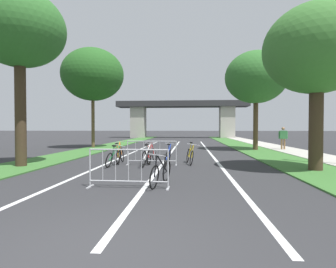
{
  "coord_description": "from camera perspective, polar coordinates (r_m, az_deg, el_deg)",
  "views": [
    {
      "loc": [
        1.2,
        -3.35,
        1.61
      ],
      "look_at": [
        -0.28,
        15.33,
        1.19
      ],
      "focal_mm": 28.99,
      "sensor_mm": 36.0,
      "label": 1
    }
  ],
  "objects": [
    {
      "name": "bicycle_blue_3",
      "position": [
        11.36,
        -0.03,
        -4.95
      ],
      "size": [
        0.53,
        1.76,
        0.97
      ],
      "rotation": [
        0.0,
        0.0,
        -0.04
      ],
      "color": "black",
      "rests_on": "ground"
    },
    {
      "name": "lane_stripe_center",
      "position": [
        17.79,
        0.65,
        -3.9
      ],
      "size": [
        0.14,
        28.65,
        0.01
      ],
      "primitive_type": "cube",
      "color": "silver",
      "rests_on": "ground"
    },
    {
      "name": "tree_left_pine_near",
      "position": [
        13.26,
        -28.75,
        18.54
      ],
      "size": [
        3.64,
        3.64,
        7.19
      ],
      "color": "#3D2D1E",
      "rests_on": "ground"
    },
    {
      "name": "grass_verge_right",
      "position": [
        24.11,
        15.6,
        -2.54
      ],
      "size": [
        2.5,
        49.52,
        0.05
      ],
      "primitive_type": "cube",
      "color": "#386B2D",
      "rests_on": "ground"
    },
    {
      "name": "grass_verge_left",
      "position": [
        24.68,
        -12.03,
        -2.43
      ],
      "size": [
        2.5,
        49.52,
        0.05
      ],
      "primitive_type": "cube",
      "color": "#386B2D",
      "rests_on": "ground"
    },
    {
      "name": "crowd_barrier_second",
      "position": [
        11.82,
        -3.45,
        -4.02
      ],
      "size": [
        2.19,
        0.47,
        1.05
      ],
      "rotation": [
        0.0,
        0.0,
        0.01
      ],
      "color": "#ADADB2",
      "rests_on": "ground"
    },
    {
      "name": "bicycle_red_4",
      "position": [
        12.37,
        -3.58,
        -4.46
      ],
      "size": [
        0.46,
        1.69,
        0.97
      ],
      "rotation": [
        0.0,
        0.0,
        -0.11
      ],
      "color": "black",
      "rests_on": "ground"
    },
    {
      "name": "crowd_barrier_nearest",
      "position": [
        7.38,
        -8.31,
        -7.25
      ],
      "size": [
        2.19,
        0.47,
        1.05
      ],
      "rotation": [
        0.0,
        0.0,
        -0.01
      ],
      "color": "#ADADB2",
      "rests_on": "ground"
    },
    {
      "name": "bicycle_black_2",
      "position": [
        7.66,
        -1.46,
        -8.05
      ],
      "size": [
        0.54,
        1.66,
        0.93
      ],
      "rotation": [
        0.0,
        0.0,
        2.91
      ],
      "color": "black",
      "rests_on": "ground"
    },
    {
      "name": "tree_right_cypress_far",
      "position": [
        11.79,
        28.82,
        15.19
      ],
      "size": [
        3.86,
        3.86,
        6.16
      ],
      "color": "#3D2D1E",
      "rests_on": "ground"
    },
    {
      "name": "overpass_bridge",
      "position": [
        44.36,
        2.99,
        4.54
      ],
      "size": [
        21.15,
        3.46,
        5.94
      ],
      "color": "#2D2D30",
      "rests_on": "ground"
    },
    {
      "name": "sidewalk_path_right",
      "position": [
        24.67,
        20.99,
        -2.45
      ],
      "size": [
        2.21,
        49.52,
        0.08
      ],
      "primitive_type": "cube",
      "color": "#ADA89E",
      "rests_on": "ground"
    },
    {
      "name": "bicycle_green_6",
      "position": [
        11.65,
        -11.32,
        -4.94
      ],
      "size": [
        0.57,
        1.61,
        0.91
      ],
      "rotation": [
        0.0,
        0.0,
        -0.11
      ],
      "color": "black",
      "rests_on": "ground"
    },
    {
      "name": "lane_stripe_left_lane",
      "position": [
        18.13,
        -7.33,
        -3.81
      ],
      "size": [
        0.14,
        28.65,
        0.01
      ],
      "primitive_type": "cube",
      "color": "silver",
      "rests_on": "ground"
    },
    {
      "name": "lane_stripe_right_lane",
      "position": [
        17.79,
        8.78,
        -3.91
      ],
      "size": [
        0.14,
        28.65,
        0.01
      ],
      "primitive_type": "cube",
      "color": "silver",
      "rests_on": "ground"
    },
    {
      "name": "ground_plane",
      "position": [
        3.9,
        -15.04,
        -23.1
      ],
      "size": [
        300.0,
        300.0,
        0.0
      ],
      "primitive_type": "plane",
      "color": "#2B2B2D"
    },
    {
      "name": "bicycle_white_0",
      "position": [
        11.51,
        -4.5,
        -4.85
      ],
      "size": [
        0.5,
        1.65,
        0.96
      ],
      "rotation": [
        0.0,
        0.0,
        -0.09
      ],
      "color": "black",
      "rests_on": "ground"
    },
    {
      "name": "bicycle_orange_5",
      "position": [
        12.53,
        -10.14,
        -4.35
      ],
      "size": [
        0.47,
        1.64,
        1.0
      ],
      "rotation": [
        0.0,
        0.0,
        0.05
      ],
      "color": "black",
      "rests_on": "ground"
    },
    {
      "name": "bicycle_yellow_1",
      "position": [
        12.21,
        4.64,
        -4.52
      ],
      "size": [
        0.61,
        1.74,
        0.97
      ],
      "rotation": [
        0.0,
        0.0,
        3.28
      ],
      "color": "black",
      "rests_on": "ground"
    },
    {
      "name": "tree_left_maple_mid",
      "position": [
        22.98,
        -15.54,
        11.92
      ],
      "size": [
        4.91,
        4.91,
        7.97
      ],
      "color": "brown",
      "rests_on": "ground"
    },
    {
      "name": "tree_right_oak_mid",
      "position": [
        20.71,
        18.01,
        11.23
      ],
      "size": [
        4.37,
        4.37,
        7.09
      ],
      "color": "#4C3823",
      "rests_on": "ground"
    },
    {
      "name": "pedestrian_strolling",
      "position": [
        21.11,
        23.05,
        -0.41
      ],
      "size": [
        0.59,
        0.38,
        1.68
      ],
      "rotation": [
        0.0,
        0.0,
        -0.25
      ],
      "color": "olive",
      "rests_on": "ground"
    }
  ]
}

